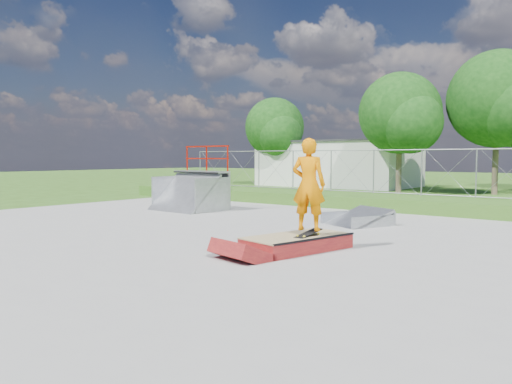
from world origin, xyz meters
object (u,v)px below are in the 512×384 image
(grind_box, at_px, (297,244))
(quarter_pipe, at_px, (188,178))
(flat_bank_ramp, at_px, (357,218))
(skater, at_px, (309,188))

(grind_box, distance_m, quarter_pipe, 8.79)
(grind_box, distance_m, flat_bank_ramp, 4.49)
(flat_bank_ramp, bearing_deg, grind_box, -54.83)
(flat_bank_ramp, xyz_separation_m, skater, (1.06, -4.31, 1.12))
(grind_box, bearing_deg, skater, 36.87)
(grind_box, bearing_deg, flat_bank_ramp, 113.23)
(skater, bearing_deg, grind_box, 7.06)
(grind_box, height_order, skater, skater)
(grind_box, relative_size, flat_bank_ramp, 1.56)
(quarter_pipe, xyz_separation_m, flat_bank_ramp, (6.80, 0.20, -0.98))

